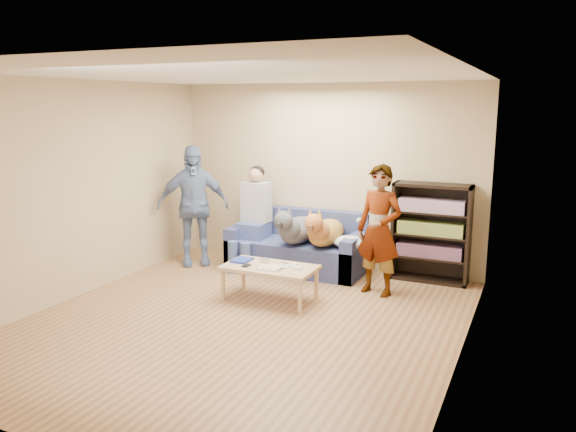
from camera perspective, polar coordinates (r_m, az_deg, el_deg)
The scene contains 27 objects.
ground at distance 6.17m, azimuth -4.71°, elevation -10.71°, with size 5.00×5.00×0.00m, color brown.
ceiling at distance 5.73m, azimuth -5.15°, elevation 14.18°, with size 5.00×5.00×0.00m, color white.
wall_back at distance 8.05m, azimuth 3.85°, elevation 4.10°, with size 4.50×4.50×0.00m, color tan.
wall_front at distance 3.89m, azimuth -23.36°, elevation -4.71°, with size 4.50×4.50×0.00m, color tan.
wall_left at distance 7.18m, azimuth -20.79°, elevation 2.49°, with size 5.00×5.00×0.00m, color tan.
wall_right at distance 5.11m, azimuth 17.64°, elevation -0.62°, with size 5.00×5.00×0.00m, color tan.
blanket at distance 7.49m, azimuth 6.34°, elevation -2.65°, with size 0.47×0.40×0.16m, color #BBBCC0.
person_standing_right at distance 6.90m, azimuth 9.24°, elevation -1.44°, with size 0.58×0.38×1.60m, color gray.
person_standing_left at distance 8.20m, azimuth -9.63°, elevation 1.05°, with size 1.02×0.42×1.74m, color #6E85B0.
held_controller at distance 6.74m, azimuth 7.18°, elevation -0.40°, with size 0.04×0.11×0.03m, color white.
notebook_blue at distance 6.91m, azimuth -4.67°, elevation -4.49°, with size 0.20×0.26×0.03m, color navy.
papers at distance 6.58m, azimuth -1.87°, elevation -5.31°, with size 0.26×0.20×0.01m, color beige.
magazine at distance 6.58m, azimuth -1.56°, elevation -5.18°, with size 0.22×0.17×0.01m, color beige.
camera_silver at distance 6.84m, azimuth -2.33°, elevation -4.52°, with size 0.11×0.06×0.05m, color silver.
controller_a at distance 6.66m, azimuth 0.68°, elevation -5.04°, with size 0.04×0.13×0.03m, color white.
controller_b at distance 6.56m, azimuth 1.03°, elevation -5.30°, with size 0.09×0.06×0.03m, color white.
headphone_cup_a at distance 6.59m, azimuth -0.39°, elevation -5.26°, with size 0.07×0.07×0.02m, color silver.
headphone_cup_b at distance 6.66m, azimuth -0.10°, elevation -5.09°, with size 0.07×0.07×0.02m, color silver.
pen_orange at distance 6.56m, azimuth -2.66°, elevation -5.40°, with size 0.01×0.01×0.14m, color orange.
pen_black at distance 6.79m, azimuth -0.29°, elevation -4.79°, with size 0.01×0.01×0.14m, color black.
wallet at distance 6.70m, azimuth -4.26°, elevation -5.04°, with size 0.07×0.12×0.01m, color black.
sofa at distance 7.97m, azimuth 1.04°, elevation -3.42°, with size 1.90×0.85×0.82m.
person_seated at distance 8.03m, azimuth -3.56°, elevation 0.27°, with size 0.40×0.73×1.47m.
dog_gray at distance 7.65m, azimuth 0.79°, elevation -1.30°, with size 0.41×1.25×0.60m.
dog_tan at distance 7.53m, azimuth 3.67°, elevation -1.57°, with size 0.40×1.16×0.58m.
coffee_table at distance 6.70m, azimuth -1.87°, elevation -5.48°, with size 1.10×0.60×0.42m.
bookshelf at distance 7.59m, azimuth 14.33°, elevation -1.43°, with size 1.00×0.34×1.30m.
Camera 1 is at (2.82, -4.98, 2.31)m, focal length 35.00 mm.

